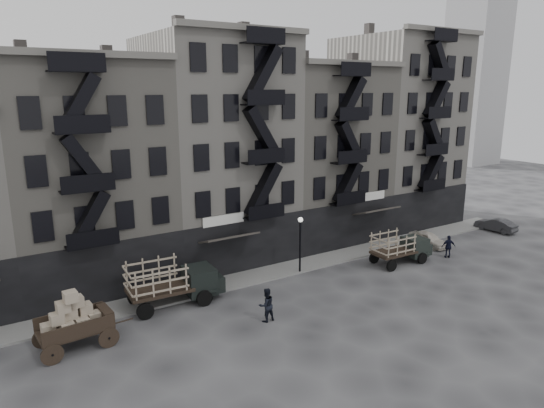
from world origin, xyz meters
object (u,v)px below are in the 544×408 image
wagon (71,315)px  pedestrian_mid (266,305)px  car_east (428,239)px  car_far (496,225)px  stake_truck_west (173,279)px  stake_truck_east (401,245)px  policeman (449,247)px

wagon → pedestrian_mid: wagon is taller
car_east → car_far: car_far is taller
car_far → wagon: bearing=-4.2°
stake_truck_west → car_far: (31.80, -1.29, -1.09)m
wagon → stake_truck_east: (23.99, -0.27, -0.42)m
car_far → pedestrian_mid: size_ratio=1.85×
car_east → car_far: 8.97m
car_far → policeman: (-9.98, -2.38, 0.31)m
stake_truck_west → policeman: bearing=-6.3°
pedestrian_mid → car_east: bearing=-168.6°
car_east → wagon: bearing=-177.7°
stake_truck_east → car_far: 14.24m
stake_truck_east → car_east: stake_truck_east is taller
stake_truck_west → car_east: 22.88m
car_far → pedestrian_mid: pedestrian_mid is taller
stake_truck_west → car_far: bearing=1.0°
wagon → stake_truck_west: (6.35, 2.18, -0.18)m
stake_truck_west → car_far: size_ratio=1.62×
pedestrian_mid → policeman: 18.10m
wagon → car_east: 29.25m
stake_truck_west → car_east: size_ratio=1.69×
car_east → car_far: bearing=-3.4°
stake_truck_west → policeman: stake_truck_west is taller
policeman → car_far: bearing=-134.0°
stake_truck_east → car_east: (5.21, 1.64, -0.85)m
stake_truck_west → car_far: 31.85m
wagon → stake_truck_east: 23.99m
stake_truck_east → policeman: size_ratio=2.80×
stake_truck_west → wagon: bearing=-157.7°
stake_truck_west → pedestrian_mid: 6.32m
wagon → car_far: 38.18m
stake_truck_west → stake_truck_east: stake_truck_west is taller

